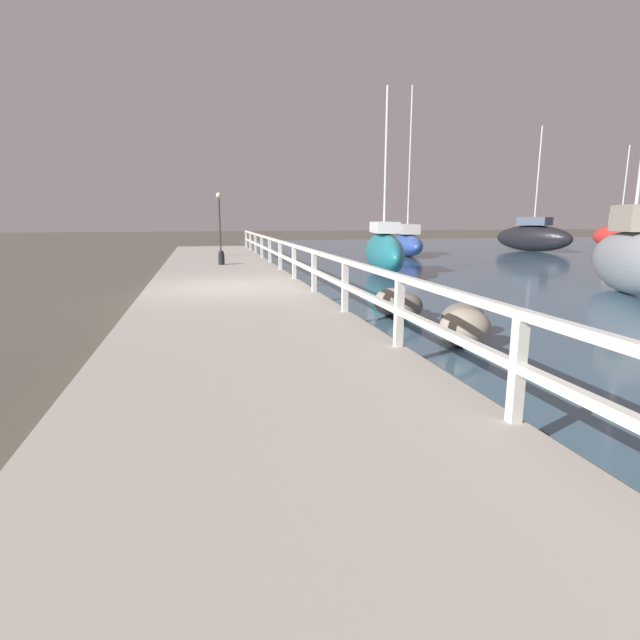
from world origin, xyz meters
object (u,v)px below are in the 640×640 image
object	(u,v)px
dock_lamp	(219,211)
sailboat_gray	(630,258)
sailboat_blue	(407,242)
sailboat_red	(619,235)
sailboat_teal	(384,251)
sailboat_black	(533,237)
mooring_bollard	(221,258)

from	to	relation	value
dock_lamp	sailboat_gray	bearing A→B (deg)	-50.90
dock_lamp	sailboat_blue	bearing A→B (deg)	8.06
sailboat_red	sailboat_teal	distance (m)	21.34
sailboat_blue	sailboat_teal	world-z (taller)	sailboat_blue
sailboat_teal	sailboat_gray	size ratio (longest dim) A/B	1.19
dock_lamp	sailboat_black	bearing A→B (deg)	8.59
dock_lamp	sailboat_red	bearing A→B (deg)	8.34
sailboat_blue	sailboat_teal	xyz separation A→B (m)	(-4.09, -7.65, 0.10)
mooring_bollard	dock_lamp	xyz separation A→B (m)	(0.15, 4.36, 1.64)
dock_lamp	sailboat_gray	xyz separation A→B (m)	(9.66, -11.89, -1.26)
mooring_bollard	sailboat_red	xyz separation A→B (m)	(24.24, 7.89, 0.34)
sailboat_red	sailboat_teal	bearing A→B (deg)	-166.75
dock_lamp	sailboat_gray	distance (m)	15.37
sailboat_blue	sailboat_red	world-z (taller)	sailboat_blue
sailboat_red	sailboat_gray	bearing A→B (deg)	-147.40
sailboat_blue	sailboat_red	size ratio (longest dim) A/B	1.32
mooring_bollard	sailboat_gray	size ratio (longest dim) A/B	0.10
mooring_bollard	sailboat_black	size ratio (longest dim) A/B	0.08
sailboat_red	sailboat_teal	xyz separation A→B (m)	(-18.92, -9.87, -0.07)
dock_lamp	sailboat_teal	distance (m)	8.29
mooring_bollard	sailboat_blue	size ratio (longest dim) A/B	0.06
sailboat_gray	mooring_bollard	bearing A→B (deg)	165.93
dock_lamp	sailboat_blue	size ratio (longest dim) A/B	0.33
sailboat_teal	sailboat_black	bearing A→B (deg)	47.41
dock_lamp	sailboat_black	distance (m)	17.68
mooring_bollard	sailboat_blue	xyz separation A→B (m)	(9.42, 5.67, 0.17)
dock_lamp	sailboat_red	distance (m)	24.39
mooring_bollard	sailboat_gray	xyz separation A→B (m)	(9.81, -7.53, 0.38)
dock_lamp	sailboat_black	xyz separation A→B (m)	(17.44, 2.64, -1.32)
dock_lamp	sailboat_black	world-z (taller)	sailboat_black
sailboat_blue	dock_lamp	bearing A→B (deg)	-159.68
dock_lamp	sailboat_teal	size ratio (longest dim) A/B	0.45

